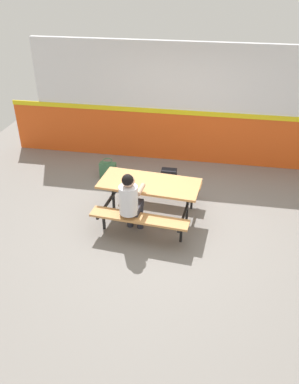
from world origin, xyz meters
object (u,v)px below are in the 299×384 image
object	(u,v)px
picnic_table_main	(150,191)
backpack_dark	(169,179)
student_nearer	(130,200)
tote_bag_bright	(108,170)

from	to	relation	value
picnic_table_main	backpack_dark	bearing A→B (deg)	79.83
picnic_table_main	student_nearer	world-z (taller)	student_nearer
picnic_table_main	tote_bag_bright	bearing A→B (deg)	130.78
picnic_table_main	tote_bag_bright	xyz separation A→B (m)	(-1.12, 1.30, -0.38)
picnic_table_main	tote_bag_bright	world-z (taller)	picnic_table_main
backpack_dark	tote_bag_bright	bearing A→B (deg)	171.15
student_nearer	backpack_dark	distance (m)	1.75
tote_bag_bright	backpack_dark	bearing A→B (deg)	-8.85
picnic_table_main	student_nearer	xyz separation A→B (m)	(-0.22, -0.54, 0.13)
student_nearer	tote_bag_bright	distance (m)	2.11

